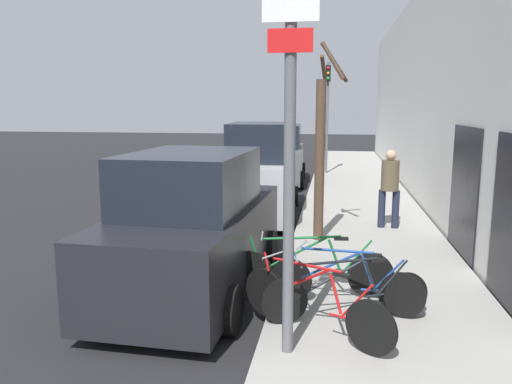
{
  "coord_description": "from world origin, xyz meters",
  "views": [
    {
      "loc": [
        1.84,
        -1.29,
        2.91
      ],
      "look_at": [
        0.41,
        7.68,
        1.34
      ],
      "focal_mm": 35.0,
      "sensor_mm": 36.0,
      "label": 1
    }
  ],
  "objects_px": {
    "bicycle_3": "(310,270)",
    "bicycle_2": "(344,283)",
    "street_tree": "(321,150)",
    "traffic_light": "(328,103)",
    "parked_car_2": "(278,157)",
    "bicycle_0": "(313,304)",
    "parked_car_0": "(194,229)",
    "signpost": "(289,167)",
    "pedestrian_near": "(390,183)",
    "bicycle_1": "(346,293)",
    "parked_car_1": "(261,175)"
  },
  "relations": [
    {
      "from": "parked_car_1",
      "to": "traffic_light",
      "type": "relative_size",
      "value": 1.01
    },
    {
      "from": "street_tree",
      "to": "traffic_light",
      "type": "distance_m",
      "value": 10.58
    },
    {
      "from": "street_tree",
      "to": "bicycle_0",
      "type": "bearing_deg",
      "value": -89.06
    },
    {
      "from": "parked_car_0",
      "to": "traffic_light",
      "type": "relative_size",
      "value": 1.04
    },
    {
      "from": "bicycle_1",
      "to": "street_tree",
      "type": "xyz_separation_m",
      "value": [
        -0.48,
        4.02,
        1.52
      ]
    },
    {
      "from": "signpost",
      "to": "bicycle_1",
      "type": "relative_size",
      "value": 1.86
    },
    {
      "from": "parked_car_2",
      "to": "parked_car_0",
      "type": "bearing_deg",
      "value": -92.48
    },
    {
      "from": "signpost",
      "to": "pedestrian_near",
      "type": "distance_m",
      "value": 6.54
    },
    {
      "from": "pedestrian_near",
      "to": "bicycle_1",
      "type": "bearing_deg",
      "value": -96.84
    },
    {
      "from": "traffic_light",
      "to": "bicycle_0",
      "type": "bearing_deg",
      "value": -89.44
    },
    {
      "from": "bicycle_1",
      "to": "pedestrian_near",
      "type": "relative_size",
      "value": 1.2
    },
    {
      "from": "parked_car_1",
      "to": "pedestrian_near",
      "type": "bearing_deg",
      "value": -26.68
    },
    {
      "from": "bicycle_3",
      "to": "pedestrian_near",
      "type": "xyz_separation_m",
      "value": [
        1.56,
        4.51,
        0.63
      ]
    },
    {
      "from": "bicycle_0",
      "to": "bicycle_1",
      "type": "distance_m",
      "value": 0.62
    },
    {
      "from": "pedestrian_near",
      "to": "traffic_light",
      "type": "distance_m",
      "value": 9.61
    },
    {
      "from": "street_tree",
      "to": "bicycle_2",
      "type": "bearing_deg",
      "value": -82.83
    },
    {
      "from": "bicycle_3",
      "to": "parked_car_2",
      "type": "height_order",
      "value": "parked_car_2"
    },
    {
      "from": "bicycle_0",
      "to": "bicycle_2",
      "type": "relative_size",
      "value": 0.89
    },
    {
      "from": "traffic_light",
      "to": "parked_car_0",
      "type": "bearing_deg",
      "value": -97.53
    },
    {
      "from": "bicycle_2",
      "to": "street_tree",
      "type": "distance_m",
      "value": 3.97
    },
    {
      "from": "parked_car_2",
      "to": "pedestrian_near",
      "type": "height_order",
      "value": "parked_car_2"
    },
    {
      "from": "pedestrian_near",
      "to": "street_tree",
      "type": "height_order",
      "value": "street_tree"
    },
    {
      "from": "street_tree",
      "to": "signpost",
      "type": "bearing_deg",
      "value": -92.21
    },
    {
      "from": "bicycle_0",
      "to": "signpost",
      "type": "bearing_deg",
      "value": -174.79
    },
    {
      "from": "bicycle_2",
      "to": "parked_car_1",
      "type": "xyz_separation_m",
      "value": [
        -2.09,
        6.25,
        0.59
      ]
    },
    {
      "from": "bicycle_3",
      "to": "bicycle_2",
      "type": "bearing_deg",
      "value": -134.07
    },
    {
      "from": "parked_car_1",
      "to": "pedestrian_near",
      "type": "relative_size",
      "value": 2.54
    },
    {
      "from": "bicycle_3",
      "to": "pedestrian_near",
      "type": "bearing_deg",
      "value": -25.44
    },
    {
      "from": "parked_car_0",
      "to": "pedestrian_near",
      "type": "distance_m",
      "value": 5.38
    },
    {
      "from": "parked_car_2",
      "to": "traffic_light",
      "type": "bearing_deg",
      "value": 47.74
    },
    {
      "from": "signpost",
      "to": "street_tree",
      "type": "distance_m",
      "value": 4.99
    },
    {
      "from": "signpost",
      "to": "bicycle_3",
      "type": "relative_size",
      "value": 1.65
    },
    {
      "from": "signpost",
      "to": "bicycle_0",
      "type": "relative_size",
      "value": 2.13
    },
    {
      "from": "signpost",
      "to": "bicycle_2",
      "type": "bearing_deg",
      "value": 64.03
    },
    {
      "from": "street_tree",
      "to": "parked_car_1",
      "type": "bearing_deg",
      "value": 121.96
    },
    {
      "from": "signpost",
      "to": "parked_car_2",
      "type": "bearing_deg",
      "value": 96.99
    },
    {
      "from": "signpost",
      "to": "parked_car_0",
      "type": "xyz_separation_m",
      "value": [
        -1.66,
        2.05,
        -1.25
      ]
    },
    {
      "from": "bicycle_2",
      "to": "traffic_light",
      "type": "relative_size",
      "value": 0.47
    },
    {
      "from": "parked_car_2",
      "to": "bicycle_0",
      "type": "bearing_deg",
      "value": -83.97
    },
    {
      "from": "signpost",
      "to": "pedestrian_near",
      "type": "height_order",
      "value": "signpost"
    },
    {
      "from": "bicycle_1",
      "to": "bicycle_3",
      "type": "relative_size",
      "value": 0.89
    },
    {
      "from": "signpost",
      "to": "traffic_light",
      "type": "xyz_separation_m",
      "value": [
        0.12,
        15.51,
        0.77
      ]
    },
    {
      "from": "signpost",
      "to": "bicycle_1",
      "type": "height_order",
      "value": "signpost"
    },
    {
      "from": "pedestrian_near",
      "to": "street_tree",
      "type": "relative_size",
      "value": 0.45
    },
    {
      "from": "bicycle_3",
      "to": "parked_car_1",
      "type": "bearing_deg",
      "value": 8.87
    },
    {
      "from": "bicycle_1",
      "to": "pedestrian_near",
      "type": "height_order",
      "value": "pedestrian_near"
    },
    {
      "from": "bicycle_1",
      "to": "signpost",
      "type": "bearing_deg",
      "value": 127.79
    },
    {
      "from": "street_tree",
      "to": "traffic_light",
      "type": "relative_size",
      "value": 0.89
    },
    {
      "from": "signpost",
      "to": "bicycle_2",
      "type": "xyz_separation_m",
      "value": [
        0.65,
        1.34,
        -1.75
      ]
    },
    {
      "from": "bicycle_2",
      "to": "pedestrian_near",
      "type": "relative_size",
      "value": 1.18
    }
  ]
}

